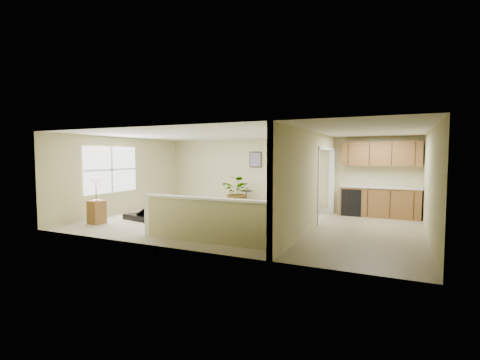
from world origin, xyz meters
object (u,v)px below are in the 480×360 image
at_px(piano_bench, 201,214).
at_px(loveseat, 293,202).
at_px(small_plant, 300,209).
at_px(lamp_stand, 96,204).
at_px(palm_plant, 238,193).
at_px(accent_table, 246,197).
at_px(piano, 159,198).

relative_size(piano_bench, loveseat, 0.47).
relative_size(small_plant, lamp_stand, 0.38).
relative_size(piano_bench, small_plant, 1.60).
bearing_deg(loveseat, palm_plant, 172.31).
distance_m(accent_table, small_plant, 2.30).
xyz_separation_m(piano, lamp_stand, (-1.03, -1.45, -0.07)).
height_order(palm_plant, lamp_stand, lamp_stand).
distance_m(piano, loveseat, 4.44).
bearing_deg(lamp_stand, piano_bench, 26.77).
xyz_separation_m(accent_table, small_plant, (2.18, -0.69, -0.20)).
xyz_separation_m(accent_table, lamp_stand, (-2.59, -4.42, 0.14)).
bearing_deg(lamp_stand, palm_plant, 59.30).
bearing_deg(palm_plant, lamp_stand, -120.70).
height_order(accent_table, lamp_stand, lamp_stand).
bearing_deg(palm_plant, accent_table, 62.94).
bearing_deg(lamp_stand, loveseat, 44.93).
bearing_deg(accent_table, piano_bench, -89.86).
bearing_deg(piano, lamp_stand, -114.11).
relative_size(piano, accent_table, 3.24).
distance_m(accent_table, lamp_stand, 5.12).
xyz_separation_m(piano_bench, accent_table, (-0.01, 3.10, 0.15)).
xyz_separation_m(loveseat, lamp_stand, (-4.37, -4.36, 0.23)).
relative_size(piano_bench, accent_table, 1.22).
bearing_deg(accent_table, small_plant, -17.60).
height_order(piano_bench, palm_plant, palm_plant).
distance_m(piano_bench, accent_table, 3.11).
relative_size(piano_bench, palm_plant, 0.62).
bearing_deg(small_plant, loveseat, 122.70).
distance_m(palm_plant, small_plant, 2.41).
bearing_deg(loveseat, lamp_stand, -150.93).
bearing_deg(piano_bench, lamp_stand, -153.23).
xyz_separation_m(accent_table, palm_plant, (-0.17, -0.34, 0.18)).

